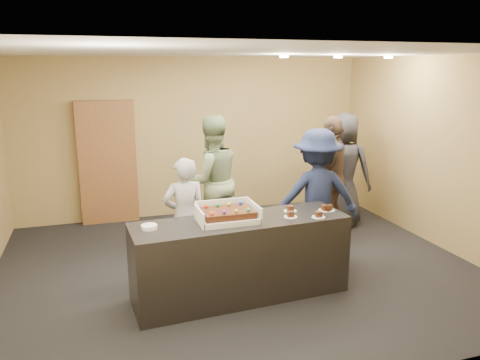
{
  "coord_description": "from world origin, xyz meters",
  "views": [
    {
      "loc": [
        -1.67,
        -5.4,
        2.53
      ],
      "look_at": [
        0.03,
        0.0,
        1.16
      ],
      "focal_mm": 35.0,
      "sensor_mm": 36.0,
      "label": 1
    }
  ],
  "objects_px": {
    "person_navy_man": "(317,196)",
    "plate_stack": "(149,227)",
    "serving_counter": "(241,258)",
    "person_brown_extra": "(332,177)",
    "sheet_cake": "(228,213)",
    "person_dark_suit": "(343,169)",
    "cake_box": "(227,217)",
    "person_server_grey": "(185,217)",
    "person_sage_man": "(211,181)",
    "storage_cabinet": "(108,163)"
  },
  "relations": [
    {
      "from": "person_navy_man",
      "to": "plate_stack",
      "type": "bearing_deg",
      "value": 27.47
    },
    {
      "from": "serving_counter",
      "to": "person_navy_man",
      "type": "height_order",
      "value": "person_navy_man"
    },
    {
      "from": "person_navy_man",
      "to": "person_brown_extra",
      "type": "xyz_separation_m",
      "value": [
        0.62,
        0.75,
        0.04
      ]
    },
    {
      "from": "sheet_cake",
      "to": "person_dark_suit",
      "type": "distance_m",
      "value": 3.16
    },
    {
      "from": "sheet_cake",
      "to": "plate_stack",
      "type": "relative_size",
      "value": 3.32
    },
    {
      "from": "cake_box",
      "to": "person_dark_suit",
      "type": "xyz_separation_m",
      "value": [
        2.5,
        1.9,
        -0.03
      ]
    },
    {
      "from": "sheet_cake",
      "to": "person_dark_suit",
      "type": "height_order",
      "value": "person_dark_suit"
    },
    {
      "from": "sheet_cake",
      "to": "person_navy_man",
      "type": "xyz_separation_m",
      "value": [
        1.41,
        0.69,
        -0.11
      ]
    },
    {
      "from": "sheet_cake",
      "to": "person_server_grey",
      "type": "height_order",
      "value": "person_server_grey"
    },
    {
      "from": "sheet_cake",
      "to": "plate_stack",
      "type": "bearing_deg",
      "value": 179.33
    },
    {
      "from": "plate_stack",
      "to": "person_dark_suit",
      "type": "distance_m",
      "value": 3.85
    },
    {
      "from": "serving_counter",
      "to": "sheet_cake",
      "type": "xyz_separation_m",
      "value": [
        -0.15,
        -0.0,
        0.55
      ]
    },
    {
      "from": "sheet_cake",
      "to": "person_navy_man",
      "type": "distance_m",
      "value": 1.57
    },
    {
      "from": "person_sage_man",
      "to": "person_brown_extra",
      "type": "xyz_separation_m",
      "value": [
        1.79,
        -0.25,
        -0.02
      ]
    },
    {
      "from": "serving_counter",
      "to": "person_navy_man",
      "type": "relative_size",
      "value": 1.36
    },
    {
      "from": "serving_counter",
      "to": "person_brown_extra",
      "type": "bearing_deg",
      "value": 33.87
    },
    {
      "from": "person_server_grey",
      "to": "plate_stack",
      "type": "bearing_deg",
      "value": 51.45
    },
    {
      "from": "person_server_grey",
      "to": "person_navy_man",
      "type": "height_order",
      "value": "person_navy_man"
    },
    {
      "from": "serving_counter",
      "to": "person_brown_extra",
      "type": "relative_size",
      "value": 1.3
    },
    {
      "from": "person_server_grey",
      "to": "person_navy_man",
      "type": "xyz_separation_m",
      "value": [
        1.74,
        -0.07,
        0.14
      ]
    },
    {
      "from": "plate_stack",
      "to": "person_dark_suit",
      "type": "bearing_deg",
      "value": 29.74
    },
    {
      "from": "person_dark_suit",
      "to": "serving_counter",
      "type": "bearing_deg",
      "value": 84.07
    },
    {
      "from": "storage_cabinet",
      "to": "plate_stack",
      "type": "distance_m",
      "value": 3.16
    },
    {
      "from": "person_server_grey",
      "to": "person_brown_extra",
      "type": "relative_size",
      "value": 0.8
    },
    {
      "from": "cake_box",
      "to": "person_navy_man",
      "type": "xyz_separation_m",
      "value": [
        1.41,
        0.66,
        -0.06
      ]
    },
    {
      "from": "cake_box",
      "to": "plate_stack",
      "type": "bearing_deg",
      "value": -179.04
    },
    {
      "from": "sheet_cake",
      "to": "person_sage_man",
      "type": "height_order",
      "value": "person_sage_man"
    },
    {
      "from": "cake_box",
      "to": "person_navy_man",
      "type": "height_order",
      "value": "person_navy_man"
    },
    {
      "from": "storage_cabinet",
      "to": "person_navy_man",
      "type": "xyz_separation_m",
      "value": [
        2.55,
        -2.47,
        -0.12
      ]
    },
    {
      "from": "plate_stack",
      "to": "person_sage_man",
      "type": "height_order",
      "value": "person_sage_man"
    },
    {
      "from": "cake_box",
      "to": "person_sage_man",
      "type": "bearing_deg",
      "value": 81.74
    },
    {
      "from": "sheet_cake",
      "to": "person_brown_extra",
      "type": "distance_m",
      "value": 2.49
    },
    {
      "from": "sheet_cake",
      "to": "plate_stack",
      "type": "height_order",
      "value": "sheet_cake"
    },
    {
      "from": "person_sage_man",
      "to": "storage_cabinet",
      "type": "bearing_deg",
      "value": -53.39
    },
    {
      "from": "storage_cabinet",
      "to": "person_navy_man",
      "type": "relative_size",
      "value": 1.14
    },
    {
      "from": "plate_stack",
      "to": "person_brown_extra",
      "type": "distance_m",
      "value": 3.21
    },
    {
      "from": "plate_stack",
      "to": "person_dark_suit",
      "type": "relative_size",
      "value": 0.09
    },
    {
      "from": "plate_stack",
      "to": "person_dark_suit",
      "type": "height_order",
      "value": "person_dark_suit"
    },
    {
      "from": "person_sage_man",
      "to": "person_navy_man",
      "type": "relative_size",
      "value": 1.06
    },
    {
      "from": "person_server_grey",
      "to": "person_dark_suit",
      "type": "height_order",
      "value": "person_dark_suit"
    },
    {
      "from": "serving_counter",
      "to": "person_server_grey",
      "type": "bearing_deg",
      "value": 118.83
    },
    {
      "from": "storage_cabinet",
      "to": "cake_box",
      "type": "relative_size",
      "value": 3.11
    },
    {
      "from": "cake_box",
      "to": "person_brown_extra",
      "type": "bearing_deg",
      "value": 34.77
    },
    {
      "from": "storage_cabinet",
      "to": "person_dark_suit",
      "type": "height_order",
      "value": "storage_cabinet"
    },
    {
      "from": "person_brown_extra",
      "to": "person_navy_man",
      "type": "bearing_deg",
      "value": 1.69
    },
    {
      "from": "storage_cabinet",
      "to": "person_server_grey",
      "type": "distance_m",
      "value": 2.55
    },
    {
      "from": "cake_box",
      "to": "plate_stack",
      "type": "relative_size",
      "value": 3.9
    },
    {
      "from": "sheet_cake",
      "to": "person_dark_suit",
      "type": "bearing_deg",
      "value": 37.52
    },
    {
      "from": "storage_cabinet",
      "to": "person_dark_suit",
      "type": "distance_m",
      "value": 3.84
    },
    {
      "from": "plate_stack",
      "to": "person_navy_man",
      "type": "height_order",
      "value": "person_navy_man"
    }
  ]
}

